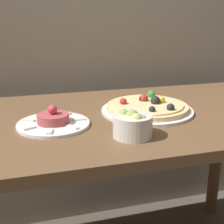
{
  "coord_description": "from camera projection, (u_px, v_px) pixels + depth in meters",
  "views": [
    {
      "loc": [
        -0.3,
        -0.65,
        1.08
      ],
      "look_at": [
        -0.04,
        0.28,
        0.77
      ],
      "focal_mm": 50.0,
      "sensor_mm": 36.0,
      "label": 1
    }
  ],
  "objects": [
    {
      "name": "dining_table",
      "position": [
        116.0,
        140.0,
        1.14
      ],
      "size": [
        1.43,
        0.73,
        0.73
      ],
      "color": "brown",
      "rests_on": "ground_plane"
    },
    {
      "name": "small_bowl",
      "position": [
        133.0,
        124.0,
        0.91
      ],
      "size": [
        0.12,
        0.12,
        0.08
      ],
      "color": "silver",
      "rests_on": "dining_table"
    },
    {
      "name": "pizza_plate",
      "position": [
        147.0,
        107.0,
        1.14
      ],
      "size": [
        0.34,
        0.34,
        0.06
      ],
      "color": "white",
      "rests_on": "dining_table"
    },
    {
      "name": "tartare_plate",
      "position": [
        53.0,
        122.0,
        1.0
      ],
      "size": [
        0.23,
        0.23,
        0.07
      ],
      "color": "white",
      "rests_on": "dining_table"
    }
  ]
}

